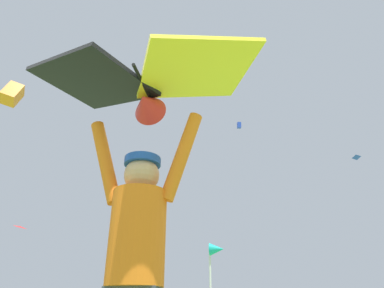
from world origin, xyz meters
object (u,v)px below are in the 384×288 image
distant_kite_red_low_right (20,227)px  marker_flag (216,257)px  distant_kite_orange_mid_left (12,94)px  kite_flyer_person (135,265)px  held_stunt_kite (145,84)px  distant_kite_blue_low_left (239,125)px  distant_kite_blue_far_center (356,157)px  distant_kite_red_high_right (142,167)px

distant_kite_red_low_right → marker_flag: bearing=-35.7°
distant_kite_orange_mid_left → marker_flag: 15.20m
kite_flyer_person → held_stunt_kite: bearing=-87.9°
distant_kite_blue_low_left → distant_kite_blue_far_center: size_ratio=0.91×
distant_kite_red_low_right → distant_kite_orange_mid_left: 6.65m
held_stunt_kite → distant_kite_red_low_right: size_ratio=2.57×
kite_flyer_person → distant_kite_orange_mid_left: bearing=137.5°
held_stunt_kite → distant_kite_blue_far_center: distant_kite_blue_far_center is taller
kite_flyer_person → distant_kite_blue_low_left: 37.72m
distant_kite_red_low_right → marker_flag: 13.17m
distant_kite_orange_mid_left → distant_kite_blue_low_left: distant_kite_blue_low_left is taller
kite_flyer_person → held_stunt_kite: (0.00, -0.07, 1.24)m
distant_kite_orange_mid_left → distant_kite_blue_far_center: bearing=45.2°
distant_kite_blue_low_left → marker_flag: bearing=-88.4°
distant_kite_red_low_right → distant_kite_blue_low_left: distant_kite_blue_low_left is taller
held_stunt_kite → distant_kite_red_low_right: 16.56m
distant_kite_blue_far_center → marker_flag: 31.95m
distant_kite_red_high_right → marker_flag: bearing=-65.2°
kite_flyer_person → distant_kite_red_low_right: size_ratio=2.84×
distant_kite_blue_low_left → marker_flag: distant_kite_blue_low_left is taller
held_stunt_kite → distant_kite_blue_low_left: distant_kite_blue_low_left is taller
kite_flyer_person → distant_kite_blue_far_center: 36.38m
distant_kite_red_low_right → distant_kite_blue_far_center: size_ratio=0.87×
kite_flyer_person → distant_kite_orange_mid_left: (-11.19, 10.26, 9.77)m
distant_kite_blue_low_left → distant_kite_red_high_right: size_ratio=0.55×
kite_flyer_person → distant_kite_blue_far_center: distant_kite_blue_far_center is taller
distant_kite_red_low_right → marker_flag: distant_kite_red_low_right is taller
distant_kite_orange_mid_left → distant_kite_blue_low_left: 26.19m
held_stunt_kite → distant_kite_blue_far_center: (10.42, 32.07, 12.58)m
marker_flag → distant_kite_orange_mid_left: bearing=153.8°
distant_kite_blue_low_left → distant_kite_red_low_right: bearing=-115.7°
distant_kite_blue_low_left → distant_kite_orange_mid_left: bearing=-114.6°
distant_kite_blue_low_left → marker_flag: size_ratio=0.37×
held_stunt_kite → distant_kite_blue_far_center: 35.99m
kite_flyer_person → distant_kite_red_high_right: bearing=110.9°
distant_kite_blue_far_center → marker_flag: (-10.64, -27.14, -13.08)m
distant_kite_blue_low_left → distant_kite_red_high_right: distant_kite_blue_low_left is taller
kite_flyer_person → distant_kite_orange_mid_left: size_ratio=1.32×
held_stunt_kite → distant_kite_blue_far_center: bearing=72.0°
distant_kite_blue_low_left → distant_kite_red_high_right: bearing=-140.1°
distant_kite_red_low_right → distant_kite_blue_far_center: (21.10, 19.62, 10.33)m
held_stunt_kite → distant_kite_red_high_right: distant_kite_red_high_right is taller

